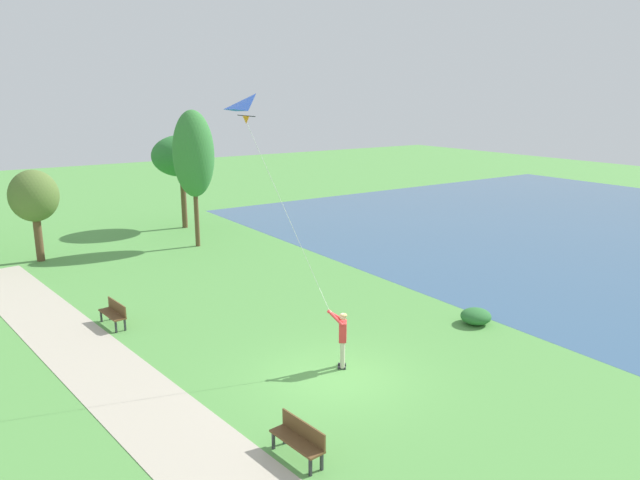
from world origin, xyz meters
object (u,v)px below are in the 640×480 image
(tree_lakeside_far, at_px, (181,156))
(tree_treeline_left, at_px, (34,197))
(park_bench_near_walkway, at_px, (299,438))
(flying_kite, at_px, (256,111))
(tree_treeline_center, at_px, (194,154))
(person_kite_flyer, at_px, (342,335))
(park_bench_far_walkway, at_px, (114,312))
(lakeside_shrub, at_px, (476,316))

(tree_lakeside_far, xyz_separation_m, tree_treeline_left, (-8.83, -3.25, -1.19))
(park_bench_near_walkway, bearing_deg, flying_kite, 70.66)
(tree_lakeside_far, distance_m, tree_treeline_center, 5.02)
(person_kite_flyer, height_order, flying_kite, flying_kite)
(park_bench_far_walkway, distance_m, tree_treeline_center, 12.39)
(tree_lakeside_far, xyz_separation_m, lakeside_shrub, (2.49, -21.11, -4.11))
(tree_treeline_left, relative_size, lakeside_shrub, 4.07)
(park_bench_near_walkway, relative_size, tree_treeline_center, 0.21)
(tree_treeline_left, bearing_deg, park_bench_near_walkway, -85.36)
(flying_kite, bearing_deg, person_kite_flyer, -41.44)
(person_kite_flyer, xyz_separation_m, park_bench_near_walkway, (-3.54, -3.20, -0.54))
(tree_lakeside_far, relative_size, tree_treeline_center, 0.78)
(flying_kite, relative_size, tree_treeline_center, 0.85)
(person_kite_flyer, height_order, tree_treeline_left, tree_treeline_left)
(person_kite_flyer, relative_size, tree_lakeside_far, 0.32)
(flying_kite, xyz_separation_m, tree_lakeside_far, (5.42, 19.61, -3.17))
(tree_lakeside_far, bearing_deg, person_kite_flyer, -99.54)
(person_kite_flyer, distance_m, park_bench_near_walkway, 4.80)
(park_bench_far_walkway, relative_size, tree_lakeside_far, 0.27)
(person_kite_flyer, bearing_deg, park_bench_far_walkway, 122.94)
(park_bench_near_walkway, relative_size, tree_treeline_left, 0.34)
(park_bench_far_walkway, height_order, tree_treeline_left, tree_treeline_left)
(person_kite_flyer, height_order, tree_lakeside_far, tree_lakeside_far)
(tree_lakeside_far, height_order, lakeside_shrub, tree_lakeside_far)
(tree_treeline_center, bearing_deg, tree_treeline_left, 168.22)
(tree_treeline_center, bearing_deg, park_bench_far_walkway, -127.58)
(flying_kite, distance_m, park_bench_far_walkway, 9.45)
(park_bench_near_walkway, bearing_deg, person_kite_flyer, 42.07)
(person_kite_flyer, bearing_deg, tree_treeline_center, 81.82)
(tree_lakeside_far, bearing_deg, flying_kite, -105.44)
(person_kite_flyer, distance_m, flying_kite, 6.96)
(tree_treeline_left, distance_m, tree_treeline_center, 7.98)
(person_kite_flyer, bearing_deg, lakeside_shrub, 1.26)
(tree_treeline_left, bearing_deg, person_kite_flyer, -73.70)
(park_bench_far_walkway, relative_size, tree_treeline_center, 0.21)
(tree_lakeside_far, bearing_deg, park_bench_near_walkway, -106.22)
(park_bench_far_walkway, xyz_separation_m, tree_treeline_left, (-0.57, 10.75, 2.69))
(park_bench_far_walkway, height_order, tree_lakeside_far, tree_lakeside_far)
(lakeside_shrub, bearing_deg, person_kite_flyer, -178.74)
(park_bench_near_walkway, xyz_separation_m, tree_treeline_center, (5.90, 19.60, 4.45))
(park_bench_near_walkway, bearing_deg, lakeside_shrub, 19.12)
(flying_kite, bearing_deg, park_bench_far_walkway, 116.90)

